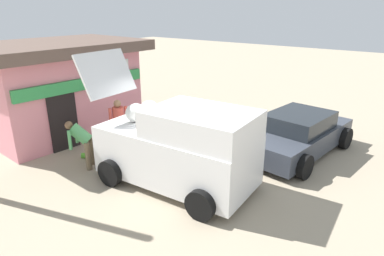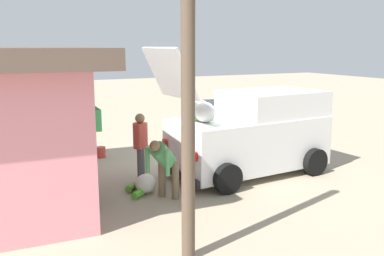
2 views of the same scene
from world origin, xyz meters
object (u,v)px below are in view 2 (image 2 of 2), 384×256
paint_bucket (101,152)px  unloaded_banana_pile (144,184)px  parked_sedan (230,121)px  vendor_standing (140,143)px  customer_bending (164,162)px  delivery_van (252,133)px

paint_bucket → unloaded_banana_pile: bearing=-178.0°
parked_sedan → vendor_standing: size_ratio=2.59×
customer_bending → unloaded_banana_pile: 0.92m
delivery_van → paint_bucket: bearing=44.4°
delivery_van → vendor_standing: 2.81m
customer_bending → paint_bucket: 4.04m
delivery_van → parked_sedan: delivery_van is taller
parked_sedan → customer_bending: 6.26m
delivery_van → unloaded_banana_pile: 3.07m
unloaded_banana_pile → paint_bucket: (3.33, 0.12, -0.03)m
vendor_standing → paint_bucket: (2.64, 0.29, -0.79)m
parked_sedan → vendor_standing: bearing=126.0°
delivery_van → unloaded_banana_pile: size_ratio=5.71×
vendor_standing → paint_bucket: 2.77m
parked_sedan → vendor_standing: 5.40m
parked_sedan → paint_bucket: bearing=96.5°
customer_bending → paint_bucket: (3.97, 0.32, -0.66)m
vendor_standing → customer_bending: (-1.34, -0.02, -0.13)m
vendor_standing → customer_bending: vendor_standing is taller
customer_bending → unloaded_banana_pile: bearing=17.3°
vendor_standing → delivery_van: bearing=-100.0°
delivery_van → parked_sedan: size_ratio=1.07×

